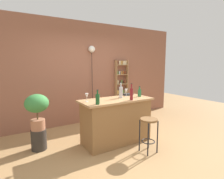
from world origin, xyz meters
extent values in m
plane|color=#A37A4C|center=(0.00, 0.00, 0.00)|extent=(12.00, 12.00, 0.00)
cube|color=#8C5642|center=(0.00, 1.95, 1.40)|extent=(6.40, 0.10, 2.80)
cube|color=olive|center=(0.00, 0.30, 0.45)|extent=(1.40, 0.60, 0.89)
cube|color=tan|center=(0.00, 0.30, 0.91)|extent=(1.52, 0.66, 0.04)
cylinder|color=black|center=(0.15, -0.51, 0.31)|extent=(0.02, 0.02, 0.61)
cylinder|color=black|center=(0.39, -0.51, 0.31)|extent=(0.02, 0.02, 0.61)
cylinder|color=black|center=(0.15, -0.28, 0.31)|extent=(0.02, 0.02, 0.61)
cylinder|color=black|center=(0.39, -0.28, 0.31)|extent=(0.02, 0.02, 0.61)
torus|color=black|center=(0.27, -0.40, 0.21)|extent=(0.25, 0.25, 0.02)
cylinder|color=brown|center=(0.27, -0.40, 0.63)|extent=(0.32, 0.32, 0.03)
cube|color=#A87F51|center=(0.98, 1.82, 0.89)|extent=(0.02, 0.12, 1.77)
cube|color=#A87F51|center=(1.39, 1.82, 0.89)|extent=(0.02, 0.12, 1.77)
cube|color=#A87F51|center=(1.18, 1.82, 0.15)|extent=(0.40, 0.12, 0.02)
cylinder|color=beige|center=(1.05, 1.83, 0.21)|extent=(0.07, 0.07, 0.11)
cylinder|color=beige|center=(1.18, 1.81, 0.21)|extent=(0.07, 0.07, 0.11)
cylinder|color=silver|center=(1.32, 1.81, 0.21)|extent=(0.07, 0.07, 0.11)
cube|color=#A87F51|center=(1.18, 1.82, 0.44)|extent=(0.40, 0.12, 0.02)
cylinder|color=#AD7A38|center=(1.03, 1.82, 0.49)|extent=(0.06, 0.06, 0.08)
cylinder|color=#994C23|center=(1.11, 1.82, 0.49)|extent=(0.06, 0.06, 0.08)
cylinder|color=#4C7033|center=(1.18, 1.82, 0.49)|extent=(0.06, 0.06, 0.08)
cylinder|color=brown|center=(1.26, 1.82, 0.49)|extent=(0.06, 0.06, 0.08)
cylinder|color=beige|center=(1.34, 1.82, 0.49)|extent=(0.06, 0.06, 0.08)
cube|color=#A87F51|center=(1.18, 1.82, 0.74)|extent=(0.40, 0.12, 0.02)
cylinder|color=gold|center=(1.04, 1.81, 0.79)|extent=(0.07, 0.07, 0.09)
cylinder|color=#994C23|center=(1.14, 1.81, 0.79)|extent=(0.07, 0.07, 0.09)
cylinder|color=#4C7033|center=(1.24, 1.81, 0.79)|extent=(0.07, 0.07, 0.09)
cylinder|color=beige|center=(1.33, 1.81, 0.79)|extent=(0.07, 0.07, 0.09)
cube|color=#A87F51|center=(1.18, 1.82, 1.03)|extent=(0.40, 0.12, 0.02)
cylinder|color=beige|center=(1.05, 1.82, 1.10)|extent=(0.05, 0.05, 0.11)
cylinder|color=#4C7033|center=(1.19, 1.83, 1.10)|extent=(0.05, 0.05, 0.11)
cylinder|color=brown|center=(1.32, 1.81, 1.10)|extent=(0.05, 0.05, 0.11)
cube|color=#A87F51|center=(1.18, 1.82, 1.33)|extent=(0.40, 0.12, 0.02)
cylinder|color=#4C7033|center=(1.03, 1.82, 1.39)|extent=(0.05, 0.05, 0.10)
cylinder|color=silver|center=(1.11, 1.82, 1.39)|extent=(0.05, 0.05, 0.10)
cylinder|color=#AD7A38|center=(1.19, 1.82, 1.39)|extent=(0.05, 0.05, 0.10)
cylinder|color=#994C23|center=(1.26, 1.82, 1.39)|extent=(0.05, 0.05, 0.10)
cylinder|color=brown|center=(1.34, 1.82, 1.39)|extent=(0.05, 0.05, 0.10)
cube|color=#A87F51|center=(1.18, 1.82, 1.62)|extent=(0.40, 0.12, 0.02)
cylinder|color=brown|center=(1.03, 1.82, 1.69)|extent=(0.07, 0.07, 0.12)
cylinder|color=beige|center=(1.11, 1.82, 1.69)|extent=(0.07, 0.07, 0.12)
cylinder|color=#AD7A38|center=(1.18, 1.81, 1.69)|extent=(0.07, 0.07, 0.12)
cylinder|color=beige|center=(1.27, 1.82, 1.69)|extent=(0.07, 0.07, 0.12)
cylinder|color=beige|center=(1.34, 1.83, 1.69)|extent=(0.07, 0.07, 0.12)
cylinder|color=#2D2823|center=(-1.47, 0.80, 0.20)|extent=(0.29, 0.29, 0.40)
cylinder|color=#A86B4C|center=(-1.47, 0.80, 0.50)|extent=(0.26, 0.26, 0.20)
cylinder|color=brown|center=(-1.47, 0.80, 0.68)|extent=(0.03, 0.03, 0.16)
ellipsoid|color=#387F3D|center=(-1.47, 0.80, 0.92)|extent=(0.44, 0.40, 0.35)
cylinder|color=#B2B2B7|center=(0.15, 0.35, 1.05)|extent=(0.08, 0.08, 0.24)
cylinder|color=#B2B2B7|center=(0.15, 0.35, 1.22)|extent=(0.03, 0.03, 0.09)
cylinder|color=black|center=(0.15, 0.35, 1.27)|extent=(0.03, 0.03, 0.01)
cylinder|color=maroon|center=(0.20, 0.05, 1.05)|extent=(0.06, 0.06, 0.24)
cylinder|color=maroon|center=(0.20, 0.05, 1.22)|extent=(0.02, 0.02, 0.09)
cylinder|color=black|center=(0.20, 0.05, 1.27)|extent=(0.03, 0.03, 0.01)
cylinder|color=#236638|center=(0.60, 0.27, 1.01)|extent=(0.07, 0.07, 0.16)
cylinder|color=#236638|center=(0.60, 0.27, 1.12)|extent=(0.03, 0.03, 0.06)
cylinder|color=black|center=(0.60, 0.27, 1.16)|extent=(0.03, 0.03, 0.01)
cylinder|color=#194C23|center=(-0.56, 0.06, 1.03)|extent=(0.07, 0.07, 0.19)
cylinder|color=#194C23|center=(-0.56, 0.06, 1.15)|extent=(0.03, 0.03, 0.07)
cylinder|color=black|center=(-0.56, 0.06, 1.20)|extent=(0.03, 0.03, 0.01)
cylinder|color=silver|center=(-0.63, 0.38, 0.93)|extent=(0.06, 0.06, 0.00)
cylinder|color=silver|center=(-0.63, 0.38, 0.97)|extent=(0.01, 0.01, 0.07)
cone|color=silver|center=(-0.63, 0.38, 1.05)|extent=(0.07, 0.07, 0.08)
cylinder|color=silver|center=(0.38, 0.48, 0.93)|extent=(0.06, 0.06, 0.00)
cylinder|color=silver|center=(0.38, 0.48, 0.97)|extent=(0.01, 0.01, 0.07)
cone|color=silver|center=(0.38, 0.48, 1.05)|extent=(0.07, 0.07, 0.08)
cube|color=black|center=(0.49, 0.56, 0.95)|extent=(0.22, 0.16, 0.03)
cylinder|color=black|center=(0.19, 1.84, 1.03)|extent=(0.01, 0.01, 2.06)
sphere|color=white|center=(0.19, 1.84, 2.06)|extent=(0.19, 0.19, 0.19)
camera|label=1|loc=(-2.03, -2.80, 1.66)|focal=29.09mm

